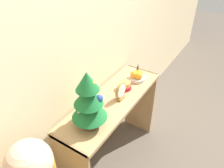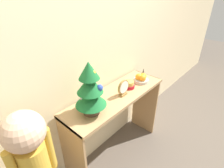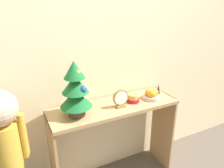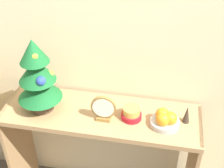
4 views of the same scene
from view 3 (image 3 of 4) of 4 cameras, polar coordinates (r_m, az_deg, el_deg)
back_wall at (r=1.95m, az=-2.43°, el=8.79°), size 7.00×0.05×2.50m
console_table at (r=2.00m, az=0.59°, el=-10.59°), size 1.14×0.37×0.81m
mini_tree at (r=1.68m, az=-9.54°, el=-1.46°), size 0.25×0.25×0.45m
fruit_bowl at (r=2.03m, az=10.30°, el=-2.76°), size 0.16×0.16×0.09m
singing_bowl at (r=1.96m, az=5.48°, el=-3.73°), size 0.11×0.11×0.07m
desk_clock at (r=1.83m, az=2.25°, el=-3.87°), size 0.14×0.04×0.16m
figurine at (r=2.13m, az=12.02°, el=-1.37°), size 0.04×0.04×0.11m
child_figure at (r=1.72m, az=-26.09°, el=-12.78°), size 0.28×0.24×1.13m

